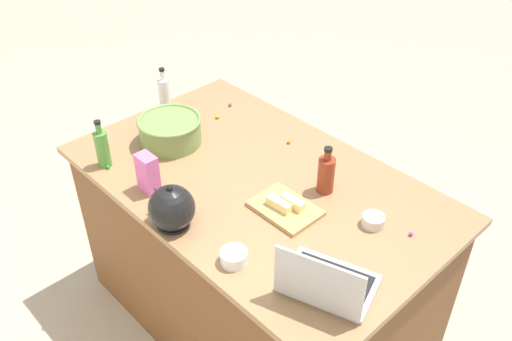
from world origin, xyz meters
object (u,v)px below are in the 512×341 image
object	(u,v)px
ramekin_medium	(234,257)
kettle	(172,208)
laptop	(325,283)
butter_stick_right	(279,204)
cutting_board	(285,208)
candy_bag	(148,173)
bottle_vinegar	(164,94)
bottle_soy	(326,174)
bottle_olive	(102,148)
butter_stick_left	(292,202)
mixing_bowl_large	(170,130)
ramekin_small	(373,221)

from	to	relation	value
ramekin_medium	kettle	bearing A→B (deg)	6.50
laptop	butter_stick_right	world-z (taller)	laptop
cutting_board	candy_bag	size ratio (longest dim) A/B	1.57
bottle_vinegar	kettle	bearing A→B (deg)	145.85
laptop	butter_stick_right	size ratio (longest dim) A/B	3.32
laptop	kettle	size ratio (longest dim) A/B	1.71
bottle_soy	ramekin_medium	distance (m)	0.55
butter_stick_right	ramekin_medium	distance (m)	0.33
bottle_vinegar	ramekin_medium	bearing A→B (deg)	156.32
bottle_olive	kettle	distance (m)	0.52
laptop	butter_stick_left	world-z (taller)	laptop
bottle_soy	butter_stick_left	world-z (taller)	bottle_soy
mixing_bowl_large	kettle	xyz separation A→B (m)	(-0.47, 0.33, 0.01)
bottle_olive	kettle	xyz separation A→B (m)	(-0.52, 0.01, -0.01)
kettle	cutting_board	world-z (taller)	kettle
laptop	candy_bag	bearing A→B (deg)	6.98
bottle_olive	candy_bag	distance (m)	0.28
laptop	bottle_vinegar	bearing A→B (deg)	-13.59
kettle	mixing_bowl_large	bearing A→B (deg)	-35.62
bottle_olive	ramekin_medium	distance (m)	0.83
laptop	bottle_vinegar	size ratio (longest dim) A/B	1.53
laptop	candy_bag	size ratio (longest dim) A/B	2.15
bottle_vinegar	ramekin_medium	size ratio (longest dim) A/B	2.40
bottle_olive	candy_bag	size ratio (longest dim) A/B	1.33
mixing_bowl_large	cutting_board	xyz separation A→B (m)	(-0.70, -0.04, -0.06)
bottle_vinegar	cutting_board	world-z (taller)	bottle_vinegar
bottle_olive	candy_bag	bearing A→B (deg)	-171.46
mixing_bowl_large	butter_stick_left	distance (m)	0.72
butter_stick_right	ramekin_medium	bearing A→B (deg)	105.48
ramekin_medium	candy_bag	xyz separation A→B (m)	(0.55, -0.02, 0.06)
bottle_vinegar	bottle_soy	size ratio (longest dim) A/B	1.12
mixing_bowl_large	candy_bag	xyz separation A→B (m)	(-0.23, 0.28, 0.02)
bottle_olive	cutting_board	world-z (taller)	bottle_olive
ramekin_small	candy_bag	xyz separation A→B (m)	(0.77, 0.50, 0.06)
kettle	cutting_board	xyz separation A→B (m)	(-0.24, -0.37, -0.07)
bottle_soy	candy_bag	size ratio (longest dim) A/B	1.25
bottle_soy	ramekin_small	world-z (taller)	bottle_soy
bottle_soy	butter_stick_left	distance (m)	0.19
mixing_bowl_large	bottle_vinegar	distance (m)	0.30
cutting_board	butter_stick_right	world-z (taller)	butter_stick_right
bottle_olive	ramekin_small	world-z (taller)	bottle_olive
mixing_bowl_large	butter_stick_right	size ratio (longest dim) A/B	2.68
bottle_vinegar	butter_stick_left	world-z (taller)	bottle_vinegar
laptop	cutting_board	bearing A→B (deg)	-28.42
ramekin_medium	candy_bag	bearing A→B (deg)	-2.19
butter_stick_right	ramekin_small	xyz separation A→B (m)	(-0.31, -0.20, -0.01)
bottle_olive	butter_stick_right	bearing A→B (deg)	-155.80
ramekin_small	cutting_board	bearing A→B (deg)	31.83
candy_bag	bottle_vinegar	bearing A→B (deg)	-41.89
ramekin_small	candy_bag	bearing A→B (deg)	32.81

